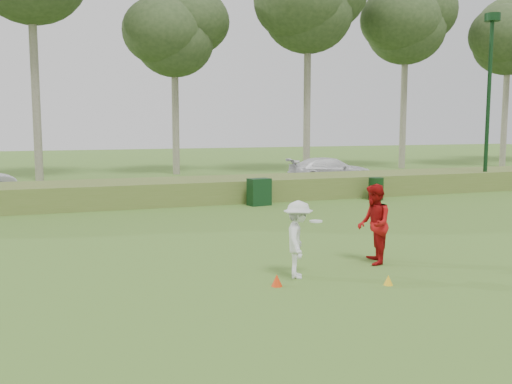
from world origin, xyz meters
name	(u,v)px	position (x,y,z in m)	size (l,w,h in m)	color
ground	(319,274)	(0.00, 0.00, 0.00)	(120.00, 120.00, 0.00)	#406E24
reed_strip	(190,190)	(0.00, 12.00, 0.45)	(80.00, 3.00, 0.90)	#556C2B
park_road	(167,188)	(0.00, 17.00, 0.03)	(80.00, 6.00, 0.06)	#2D2D2D
lamp_post	(490,71)	(14.00, 11.00, 5.59)	(0.70, 0.70, 8.18)	black
tree_4	(174,34)	(2.00, 24.50, 8.59)	(6.24, 6.24, 11.50)	gray
tree_5	(308,4)	(10.00, 22.50, 10.47)	(7.28, 7.28, 14.00)	gray
tree_6	(406,22)	(18.00, 23.80, 10.10)	(7.02, 7.02, 13.50)	gray
tree_7	(509,37)	(26.00, 22.80, 9.34)	(6.50, 6.50, 12.50)	gray
player_white	(298,239)	(-0.53, -0.08, 0.80)	(1.01, 1.19, 1.60)	silver
player_red	(374,224)	(1.56, 0.41, 0.91)	(0.89, 0.69, 1.83)	#A00D0E
cone_orange	(277,280)	(-1.18, -0.54, 0.12)	(0.22, 0.22, 0.24)	red
cone_yellow	(388,280)	(0.93, -1.21, 0.10)	(0.19, 0.19, 0.20)	yellow
utility_cabinet	(259,192)	(2.27, 10.00, 0.53)	(0.84, 0.53, 1.05)	black
trash_bin	(376,189)	(7.39, 9.86, 0.47)	(0.62, 0.62, 0.93)	black
car_right	(331,170)	(8.52, 16.20, 0.72)	(1.84, 4.54, 1.32)	white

